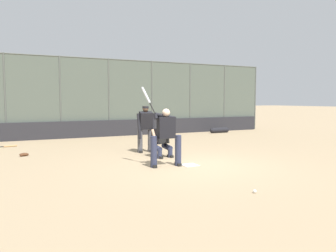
{
  "coord_description": "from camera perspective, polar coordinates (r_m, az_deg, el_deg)",
  "views": [
    {
      "loc": [
        4.52,
        7.97,
        1.84
      ],
      "look_at": [
        0.2,
        -1.0,
        1.05
      ],
      "focal_mm": 35.0,
      "sensor_mm": 36.0,
      "label": 1
    }
  ],
  "objects": [
    {
      "name": "baseball_loose",
      "position": [
        6.82,
        14.86,
        -10.94
      ],
      "size": [
        0.07,
        0.07,
        0.07
      ],
      "primitive_type": "sphere",
      "color": "white",
      "rests_on": "ground_plane"
    },
    {
      "name": "catcher_behind_plate",
      "position": [
        10.51,
        -0.97,
        -2.25
      ],
      "size": [
        0.63,
        0.74,
        1.15
      ],
      "rotation": [
        0.0,
        0.0,
        0.12
      ],
      "color": "#2D334C",
      "rests_on": "ground_plane"
    },
    {
      "name": "spare_bat_near_backstop",
      "position": [
        14.32,
        -26.03,
        -3.18
      ],
      "size": [
        0.84,
        0.21,
        0.07
      ],
      "rotation": [
        0.0,
        0.0,
        3.33
      ],
      "color": "black",
      "rests_on": "ground_plane"
    },
    {
      "name": "bleachers_beyond",
      "position": [
        19.78,
        -8.26,
        0.55
      ],
      "size": [
        13.25,
        2.5,
        1.48
      ],
      "color": "slate",
      "rests_on": "ground_plane"
    },
    {
      "name": "home_plate_marker",
      "position": [
        9.34,
        3.81,
        -6.79
      ],
      "size": [
        0.43,
        0.43,
        0.01
      ],
      "primitive_type": "cube",
      "color": "white",
      "rests_on": "ground_plane"
    },
    {
      "name": "equipment_bag_dugout_side",
      "position": [
        18.7,
        8.96,
        -0.73
      ],
      "size": [
        1.24,
        0.29,
        0.29
      ],
      "color": "black",
      "rests_on": "ground_plane"
    },
    {
      "name": "batter_at_plate",
      "position": [
        9.02,
        -0.41,
        -1.6
      ],
      "size": [
        1.0,
        0.71,
        2.21
      ],
      "rotation": [
        0.0,
        0.0,
        -0.09
      ],
      "color": "#2D334C",
      "rests_on": "ground_plane"
    },
    {
      "name": "padding_wall",
      "position": [
        16.91,
        -10.09,
        -0.39
      ],
      "size": [
        18.55,
        0.18,
        0.82
      ],
      "primitive_type": "cube",
      "color": "#28282D",
      "rests_on": "ground_plane"
    },
    {
      "name": "umpire_home",
      "position": [
        11.48,
        -3.94,
        -0.28
      ],
      "size": [
        0.67,
        0.42,
        1.64
      ],
      "rotation": [
        0.0,
        0.0,
        -0.04
      ],
      "color": "#4C4C51",
      "rests_on": "ground_plane"
    },
    {
      "name": "ground_plane",
      "position": [
        9.34,
        3.81,
        -6.83
      ],
      "size": [
        160.0,
        160.0,
        0.0
      ],
      "primitive_type": "plane",
      "color": "tan"
    },
    {
      "name": "fielding_glove_on_dirt",
      "position": [
        11.8,
        -23.82,
        -4.57
      ],
      "size": [
        0.29,
        0.22,
        0.1
      ],
      "color": "#56331E",
      "rests_on": "ground_plane"
    },
    {
      "name": "backstop_fence",
      "position": [
        16.94,
        -10.26,
        5.19
      ],
      "size": [
        19.0,
        0.08,
        3.94
      ],
      "color": "#515651",
      "rests_on": "ground_plane"
    }
  ]
}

